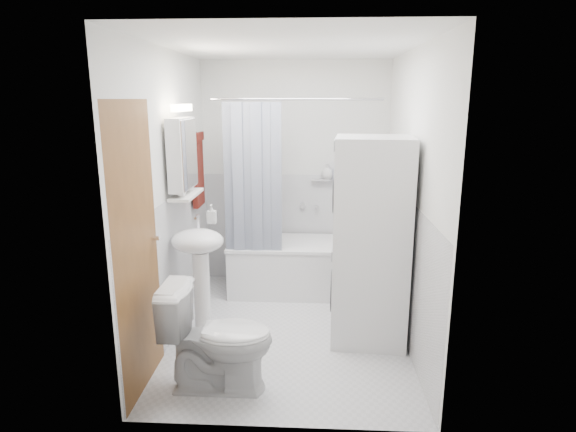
{
  "coord_description": "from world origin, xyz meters",
  "views": [
    {
      "loc": [
        0.2,
        -3.91,
        2.0
      ],
      "look_at": [
        -0.02,
        0.15,
        1.01
      ],
      "focal_mm": 30.0,
      "sensor_mm": 36.0,
      "label": 1
    }
  ],
  "objects_px": {
    "bathtub": "(297,264)",
    "washer_dryer": "(370,241)",
    "toilet": "(218,338)",
    "sink": "(199,258)"
  },
  "relations": [
    {
      "from": "bathtub",
      "to": "washer_dryer",
      "type": "bearing_deg",
      "value": -57.23
    },
    {
      "from": "toilet",
      "to": "washer_dryer",
      "type": "bearing_deg",
      "value": -53.7
    },
    {
      "from": "bathtub",
      "to": "toilet",
      "type": "relative_size",
      "value": 1.84
    },
    {
      "from": "bathtub",
      "to": "toilet",
      "type": "distance_m",
      "value": 1.87
    },
    {
      "from": "bathtub",
      "to": "sink",
      "type": "height_order",
      "value": "sink"
    },
    {
      "from": "washer_dryer",
      "to": "sink",
      "type": "bearing_deg",
      "value": -173.81
    },
    {
      "from": "toilet",
      "to": "bathtub",
      "type": "bearing_deg",
      "value": -14.62
    },
    {
      "from": "sink",
      "to": "toilet",
      "type": "bearing_deg",
      "value": -68.53
    },
    {
      "from": "bathtub",
      "to": "washer_dryer",
      "type": "distance_m",
      "value": 1.31
    },
    {
      "from": "sink",
      "to": "toilet",
      "type": "relative_size",
      "value": 1.35
    }
  ]
}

